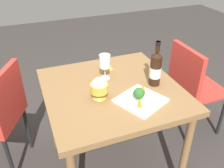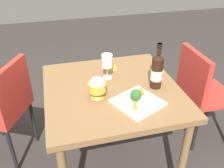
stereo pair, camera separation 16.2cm
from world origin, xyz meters
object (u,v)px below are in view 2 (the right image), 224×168
(carrot_garnish_left, at_px, (135,105))
(rice_bowl_lid, at_px, (111,64))
(chair_by_wall, at_px, (199,87))
(carrot_garnish_right, at_px, (141,90))
(broccoli_floret, at_px, (136,95))
(chair_near_window, at_px, (8,103))
(wine_bottle, at_px, (157,71))
(rice_bowl, at_px, (97,87))
(wine_glass, at_px, (107,61))
(serving_plate, at_px, (138,102))

(carrot_garnish_left, bearing_deg, rice_bowl_lid, 0.60)
(chair_by_wall, xyz_separation_m, carrot_garnish_right, (-0.29, 0.63, 0.26))
(broccoli_floret, xyz_separation_m, carrot_garnish_right, (0.07, -0.06, -0.02))
(chair_near_window, distance_m, rice_bowl_lid, 0.83)
(wine_bottle, bearing_deg, rice_bowl, 92.95)
(chair_near_window, relative_size, wine_glass, 4.75)
(rice_bowl_lid, relative_size, carrot_garnish_right, 1.68)
(chair_by_wall, height_order, carrot_garnish_left, chair_by_wall)
(rice_bowl_lid, height_order, serving_plate, rice_bowl_lid)
(chair_by_wall, distance_m, carrot_garnish_right, 0.74)
(chair_by_wall, distance_m, broccoli_floret, 0.83)
(wine_glass, relative_size, broccoli_floret, 2.09)
(rice_bowl_lid, height_order, carrot_garnish_left, rice_bowl_lid)
(serving_plate, height_order, carrot_garnish_right, carrot_garnish_right)
(serving_plate, relative_size, carrot_garnish_left, 5.80)
(serving_plate, bearing_deg, carrot_garnish_right, -34.70)
(chair_near_window, height_order, carrot_garnish_right, chair_near_window)
(wine_bottle, height_order, rice_bowl_lid, wine_bottle)
(chair_near_window, distance_m, serving_plate, 1.01)
(chair_near_window, bearing_deg, broccoli_floret, -96.40)
(wine_bottle, bearing_deg, chair_by_wall, -67.05)
(chair_by_wall, distance_m, rice_bowl, 0.97)
(rice_bowl, relative_size, carrot_garnish_right, 2.39)
(chair_near_window, height_order, broccoli_floret, chair_near_window)
(wine_glass, xyz_separation_m, broccoli_floret, (-0.35, -0.09, -0.06))
(broccoli_floret, bearing_deg, carrot_garnish_right, -41.42)
(chair_near_window, height_order, carrot_garnish_left, chair_near_window)
(wine_glass, bearing_deg, chair_near_window, 76.20)
(chair_near_window, xyz_separation_m, rice_bowl_lid, (-0.04, -0.79, 0.25))
(wine_glass, distance_m, rice_bowl, 0.25)
(wine_glass, distance_m, serving_plate, 0.38)
(rice_bowl_lid, relative_size, broccoli_floret, 1.17)
(rice_bowl_lid, bearing_deg, wine_bottle, -146.03)
(wine_bottle, distance_m, wine_glass, 0.34)
(broccoli_floret, xyz_separation_m, carrot_garnish_left, (-0.06, 0.02, -0.02))
(wine_glass, xyz_separation_m, serving_plate, (-0.34, -0.11, -0.12))
(wine_bottle, bearing_deg, carrot_garnish_right, 122.47)
(chair_near_window, distance_m, broccoli_floret, 1.01)
(wine_glass, xyz_separation_m, carrot_garnish_left, (-0.41, -0.07, -0.08))
(rice_bowl, bearing_deg, carrot_garnish_right, -103.21)
(rice_bowl, height_order, serving_plate, rice_bowl)
(chair_near_window, distance_m, rice_bowl, 0.78)
(chair_by_wall, bearing_deg, carrot_garnish_right, -64.83)
(chair_by_wall, xyz_separation_m, serving_plate, (-0.36, 0.67, 0.22))
(wine_bottle, height_order, serving_plate, wine_bottle)
(chair_by_wall, xyz_separation_m, broccoli_floret, (-0.36, 0.69, 0.28))
(chair_by_wall, distance_m, carrot_garnish_left, 0.87)
(wine_bottle, relative_size, serving_plate, 0.92)
(rice_bowl_lid, xyz_separation_m, broccoli_floret, (-0.48, -0.03, 0.03))
(chair_near_window, distance_m, chair_by_wall, 1.51)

